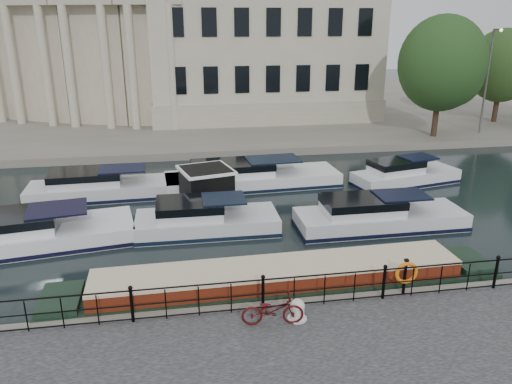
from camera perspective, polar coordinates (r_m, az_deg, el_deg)
ground_plane at (r=18.37m, az=-0.50°, el=-11.01°), size 160.00×160.00×0.00m
far_bank at (r=55.48m, az=-7.01°, el=9.65°), size 120.00×42.00×0.55m
railing at (r=15.84m, az=0.80°, el=-11.26°), size 24.14×0.14×1.22m
civic_building at (r=50.47m, az=-8.25°, el=16.40°), size 53.55×31.84×16.85m
bicycle at (r=15.24m, az=1.91°, el=-13.31°), size 1.92×0.82×0.98m
mooring_bollard at (r=15.61m, az=4.75°, el=-13.28°), size 0.60×0.60×0.67m
life_ring_post at (r=17.26m, az=16.79°, el=-8.88°), size 0.78×0.20×1.28m
narrowboat at (r=17.78m, az=2.61°, el=-10.76°), size 15.99×2.43×1.58m
harbour_hut at (r=25.62m, az=-5.67°, el=0.18°), size 3.98×3.57×2.21m
cabin_cruisers at (r=25.63m, az=-4.09°, el=-1.16°), size 27.13×10.29×1.99m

